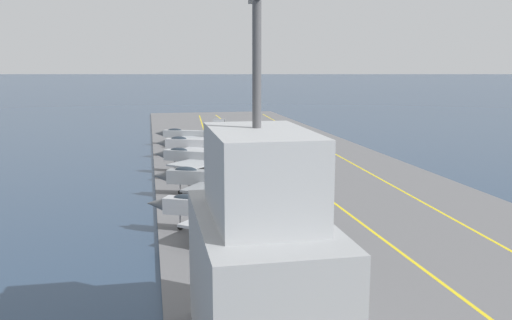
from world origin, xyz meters
TOP-DOWN VIEW (x-y plane):
  - ground_plane at (0.00, 0.00)m, footprint 2000.00×2000.00m
  - carrier_deck at (0.00, 0.00)m, footprint 226.94×43.72m
  - deck_stripe_foul_line at (0.00, -12.02)m, footprint 204.06×9.36m
  - deck_stripe_centerline at (0.00, 0.00)m, footprint 204.24×0.36m
  - deck_stripe_edge_line at (0.00, 12.02)m, footprint 203.87×13.07m
  - parked_jet_nearest at (-29.85, 15.03)m, footprint 12.65×16.62m
  - parked_jet_second at (-13.56, 13.99)m, footprint 13.94×16.86m
  - parked_jet_third at (1.76, 14.30)m, footprint 14.07×16.11m
  - parked_jet_fourth at (17.48, 13.23)m, footprint 12.85×16.87m
  - parked_jet_fifth at (33.25, 13.11)m, footprint 13.32×16.81m
  - crew_brown_vest at (32.74, 5.02)m, footprint 0.46×0.41m
  - crew_red_vest at (2.90, 0.72)m, footprint 0.41×0.30m
  - island_tower at (-54.27, 16.43)m, footprint 14.30×7.04m

SIDE VIEW (x-z plane):
  - ground_plane at x=0.00m, z-range 0.00..0.00m
  - carrier_deck at x=0.00m, z-range 0.00..0.40m
  - deck_stripe_foul_line at x=0.00m, z-range 0.40..0.41m
  - deck_stripe_centerline at x=0.00m, z-range 0.40..0.41m
  - deck_stripe_edge_line at x=0.00m, z-range 0.40..0.41m
  - crew_red_vest at x=2.90m, z-range 0.49..2.21m
  - crew_brown_vest at x=32.74m, z-range 0.49..2.29m
  - parked_jet_fifth at x=33.25m, z-range -0.16..5.54m
  - parked_jet_second at x=-13.56m, z-range -0.19..5.82m
  - parked_jet_fourth at x=17.48m, z-range -0.34..5.97m
  - parked_jet_nearest at x=-29.85m, z-range -0.04..6.05m
  - parked_jet_third at x=1.76m, z-range -0.10..6.25m
  - island_tower at x=-54.27m, z-range -4.25..16.74m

